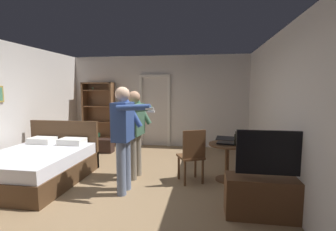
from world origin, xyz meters
TOP-DOWN VIEW (x-y plane):
  - ground_plane at (0.00, 0.00)m, footprint 7.31×7.31m
  - wall_back at (0.00, 3.38)m, footprint 5.47×0.12m
  - wall_right at (2.67, 0.00)m, footprint 0.12×6.88m
  - doorway_frame at (-0.10, 3.30)m, footprint 0.93×0.08m
  - bed at (-1.65, 0.20)m, footprint 1.55×1.93m
  - bookshelf at (-1.81, 3.16)m, footprint 0.94×0.32m
  - tv_flatscreen at (2.31, -0.49)m, footprint 1.25×0.40m
  - side_table at (1.82, 0.77)m, footprint 0.69×0.69m
  - laptop at (1.78, 0.73)m, footprint 0.38×0.38m
  - bottle_on_table at (1.96, 0.69)m, footprint 0.06×0.06m
  - wooden_chair at (1.18, 0.54)m, footprint 0.56×0.56m
  - person_blue_shirt at (0.10, -0.03)m, footprint 0.71×0.57m
  - person_striped_shirt at (0.08, 0.65)m, footprint 0.61×0.63m
  - suitcase_dark at (-1.35, 2.31)m, footprint 0.59×0.30m

SIDE VIEW (x-z plane):
  - ground_plane at x=0.00m, z-range 0.00..0.00m
  - suitcase_dark at x=-1.35m, z-range 0.00..0.36m
  - bed at x=-1.65m, z-range -0.21..0.81m
  - tv_flatscreen at x=2.31m, z-range -0.25..0.93m
  - side_table at x=1.82m, z-range 0.13..0.83m
  - wooden_chair at x=1.18m, z-range 0.05..1.04m
  - laptop at x=1.78m, z-range 0.68..0.83m
  - bottle_on_table at x=1.96m, z-range 0.68..0.93m
  - person_striped_shirt at x=0.08m, z-range 0.13..1.80m
  - person_blue_shirt at x=0.10m, z-range 0.14..1.89m
  - bookshelf at x=-1.81m, z-range 0.07..1.97m
  - doorway_frame at x=-0.10m, z-range 0.16..2.29m
  - wall_back at x=0.00m, z-range 0.00..2.68m
  - wall_right at x=2.67m, z-range 0.00..2.68m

